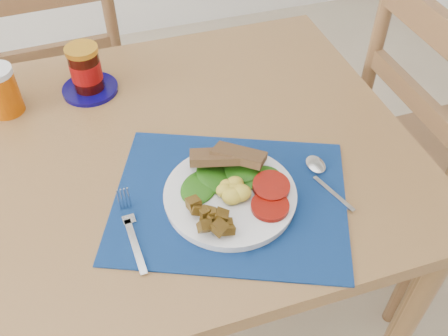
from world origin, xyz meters
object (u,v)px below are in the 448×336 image
Objects in this scene: chair_end at (438,135)px; jam_on_saucer at (86,72)px; chair_far at (60,73)px; breakfast_plate at (228,195)px; juice_glass at (1,92)px.

chair_end is 0.95m from jam_on_saucer.
breakfast_plate is (0.30, -0.84, 0.20)m from chair_far.
jam_on_saucer is at bearing 100.36° from chair_far.
chair_end is 0.70m from breakfast_plate.
chair_far is 4.29× the size of breakfast_plate.
chair_end is 8.66× the size of jam_on_saucer.
jam_on_saucer is (-0.22, 0.46, 0.03)m from breakfast_plate.
breakfast_plate is at bearing 107.47° from chair_far.
juice_glass is at bearing 71.36° from chair_far.
juice_glass is 0.80× the size of jam_on_saucer.
chair_far is at bearing 102.82° from jam_on_saucer.
juice_glass is (-1.08, 0.27, 0.20)m from chair_end.
juice_glass is (-0.11, -0.40, 0.23)m from chair_far.
jam_on_saucer is (0.09, -0.38, 0.23)m from chair_far.
jam_on_saucer is at bearing 70.74° from chair_end.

